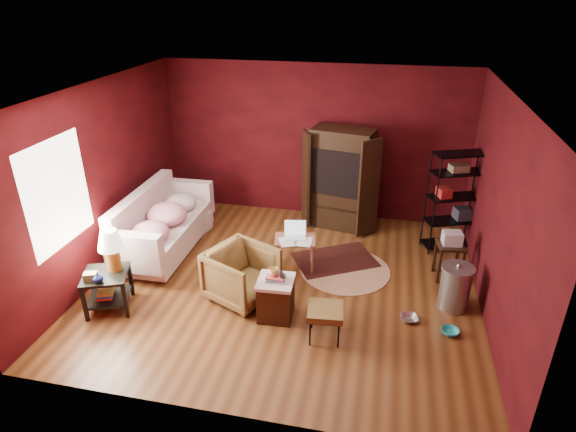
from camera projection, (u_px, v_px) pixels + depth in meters
name	position (u px, v px, depth m)	size (l,w,h in m)	color
room	(282.00, 196.00, 6.52)	(5.54, 5.04, 2.84)	brown
sofa	(165.00, 230.00, 7.88)	(1.85, 0.54, 0.72)	silver
armchair	(242.00, 272.00, 6.61)	(0.81, 0.76, 0.84)	black
pet_bowl_steel	(410.00, 313.00, 6.28)	(0.23, 0.06, 0.23)	silver
pet_bowl_turquoise	(451.00, 327.00, 6.04)	(0.22, 0.07, 0.22)	#29B7C0
vase	(98.00, 278.00, 6.15)	(0.14, 0.14, 0.14)	#0D1241
mug	(274.00, 271.00, 6.12)	(0.13, 0.10, 0.13)	#F4D077
side_table	(109.00, 263.00, 6.35)	(0.73, 0.73, 1.13)	black
sofa_cushions	(161.00, 225.00, 7.80)	(0.92, 2.26, 0.94)	silver
hamper	(276.00, 298.00, 6.29)	(0.49, 0.49, 0.65)	#43210F
footstool	(325.00, 312.00, 5.87)	(0.47, 0.47, 0.44)	black
rug_round	(345.00, 270.00, 7.44)	(1.63, 1.63, 0.01)	beige
rug_oriental	(335.00, 259.00, 7.70)	(1.49, 1.34, 0.01)	#491713
laptop_desk	(295.00, 242.00, 7.30)	(0.68, 0.57, 0.75)	#A55E4B
tv_armoire	(341.00, 177.00, 8.43)	(1.39, 0.92, 1.80)	black
wire_shelving	(455.00, 198.00, 7.68)	(0.89, 0.62, 1.67)	black
small_stand	(451.00, 244.00, 7.01)	(0.43, 0.43, 0.77)	black
trash_can	(455.00, 287.00, 6.46)	(0.51, 0.51, 0.69)	#A8AEB0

